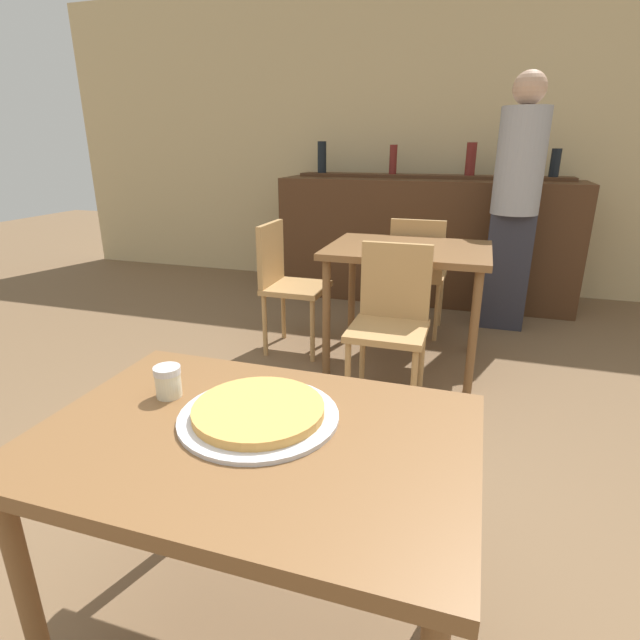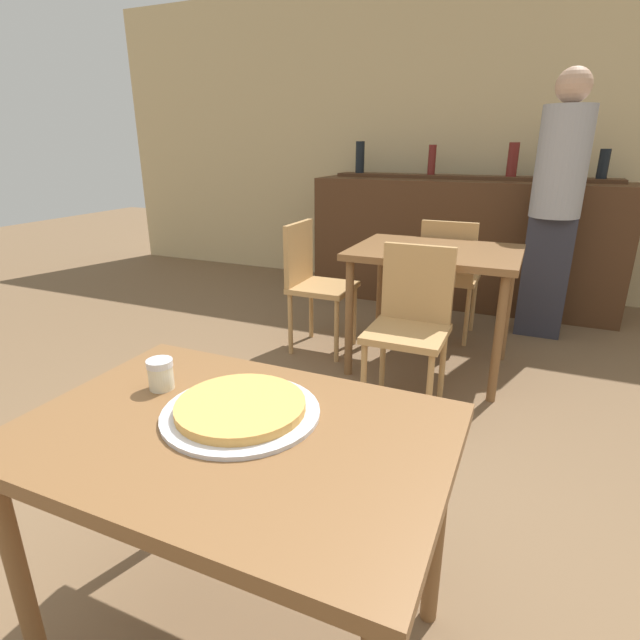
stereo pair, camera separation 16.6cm
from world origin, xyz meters
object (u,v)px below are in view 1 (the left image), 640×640
object	(u,v)px
chair_far_side_front	(391,314)
cheese_shaker	(168,381)
person_standing	(516,196)
pizza_tray	(259,413)
chair_far_side_left	(286,278)
chair_far_side_back	(417,268)

from	to	relation	value
chair_far_side_front	cheese_shaker	world-z (taller)	chair_far_side_front
person_standing	pizza_tray	bearing A→B (deg)	-103.43
chair_far_side_left	cheese_shaker	distance (m)	2.10
chair_far_side_back	person_standing	distance (m)	0.90
chair_far_side_front	person_standing	size ratio (longest dim) A/B	0.48
person_standing	cheese_shaker	bearing A→B (deg)	-108.63
chair_far_side_left	person_standing	world-z (taller)	person_standing
chair_far_side_left	person_standing	xyz separation A→B (m)	(1.46, 0.93, 0.50)
cheese_shaker	person_standing	distance (m)	3.14
chair_far_side_front	pizza_tray	bearing A→B (deg)	-92.98
pizza_tray	chair_far_side_left	bearing A→B (deg)	109.73
chair_far_side_left	pizza_tray	bearing A→B (deg)	-160.27
chair_far_side_back	cheese_shaker	bearing A→B (deg)	82.00
pizza_tray	cheese_shaker	bearing A→B (deg)	173.04
chair_far_side_front	pizza_tray	distance (m)	1.54
chair_far_side_front	pizza_tray	world-z (taller)	chair_far_side_front
chair_far_side_back	chair_far_side_front	bearing A→B (deg)	90.00
cheese_shaker	chair_far_side_back	bearing A→B (deg)	82.00
chair_far_side_front	chair_far_side_left	distance (m)	0.99
chair_far_side_left	cheese_shaker	xyz separation A→B (m)	(0.46, -2.03, 0.25)
cheese_shaker	pizza_tray	bearing A→B (deg)	-6.96
pizza_tray	person_standing	distance (m)	3.10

